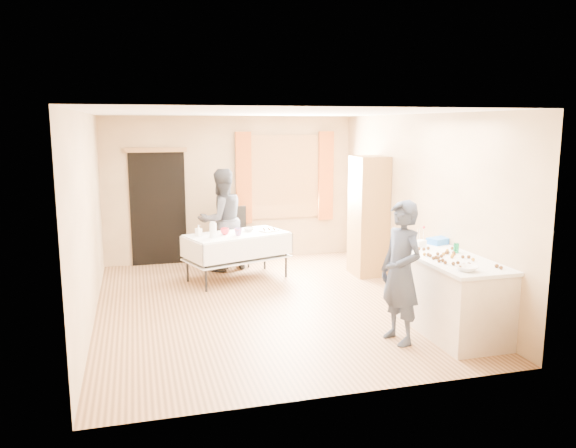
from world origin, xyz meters
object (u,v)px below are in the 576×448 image
object	(u,v)px
counter	(450,295)
cabinet	(368,216)
chair	(236,248)
girl	(401,272)
party_table	(237,252)
woman	(221,220)

from	to	relation	value
counter	cabinet	bearing A→B (deg)	87.87
chair	girl	bearing A→B (deg)	-71.98
party_table	woman	distance (m)	0.80
counter	chair	bearing A→B (deg)	116.46
counter	party_table	world-z (taller)	counter
party_table	counter	bearing A→B (deg)	-73.90
counter	woman	xyz separation A→B (m)	(-2.19, 3.57, 0.41)
chair	girl	distance (m)	4.17
counter	girl	world-z (taller)	girl
party_table	girl	distance (m)	3.35
chair	girl	xyz separation A→B (m)	(1.18, -3.97, 0.51)
woman	party_table	bearing A→B (deg)	81.82
chair	woman	distance (m)	0.67
party_table	girl	size ratio (longest dim) A/B	1.09
cabinet	girl	distance (m)	2.95
cabinet	woman	distance (m)	2.45
woman	girl	bearing A→B (deg)	90.93
cabinet	chair	distance (m)	2.40
party_table	cabinet	bearing A→B (deg)	-24.99
counter	girl	size ratio (longest dim) A/B	1.02
chair	party_table	bearing A→B (deg)	-97.26
girl	woman	world-z (taller)	woman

